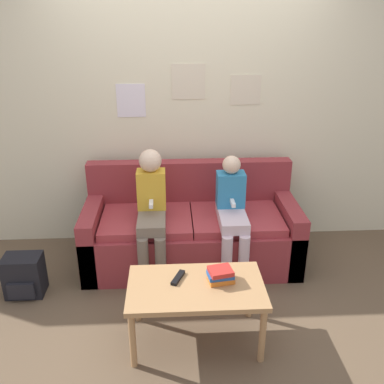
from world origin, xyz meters
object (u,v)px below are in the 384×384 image
object	(u,v)px
person_left	(151,208)
tv_remote	(178,278)
couch	(191,231)
backpack	(24,276)
person_right	(232,212)
coffee_table	(196,292)

from	to	relation	value
person_left	tv_remote	world-z (taller)	person_left
tv_remote	couch	bearing A→B (deg)	105.29
couch	backpack	distance (m)	1.46
tv_remote	backpack	distance (m)	1.38
person_right	coffee_table	bearing A→B (deg)	-112.95
person_left	backpack	distance (m)	1.16
couch	person_right	size ratio (longest dim) A/B	1.83
couch	backpack	world-z (taller)	couch
coffee_table	couch	bearing A→B (deg)	88.77
backpack	couch	bearing A→B (deg)	18.05
couch	coffee_table	size ratio (longest dim) A/B	2.05
couch	tv_remote	bearing A→B (deg)	-98.27
couch	person_right	bearing A→B (deg)	-31.22
person_right	backpack	size ratio (longest dim) A/B	3.00
coffee_table	tv_remote	xyz separation A→B (m)	(-0.12, 0.08, 0.06)
tv_remote	backpack	xyz separation A→B (m)	(-1.24, 0.52, -0.30)
person_right	backpack	world-z (taller)	person_right
coffee_table	person_left	bearing A→B (deg)	110.30
coffee_table	person_right	bearing A→B (deg)	67.05
couch	backpack	bearing A→B (deg)	-161.95
person_left	tv_remote	distance (m)	0.83
couch	tv_remote	xyz separation A→B (m)	(-0.14, -0.97, 0.17)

